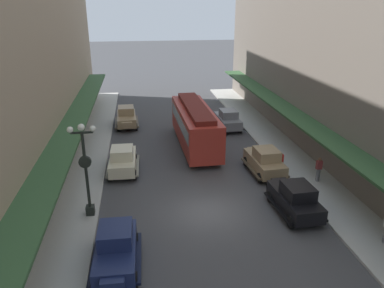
{
  "coord_description": "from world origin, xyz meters",
  "views": [
    {
      "loc": [
        -3.51,
        -17.69,
        10.94
      ],
      "look_at": [
        0.0,
        6.0,
        1.8
      ],
      "focal_mm": 34.77,
      "sensor_mm": 36.0,
      "label": 1
    }
  ],
  "objects": [
    {
      "name": "sidewalk_left",
      "position": [
        -7.5,
        0.0,
        0.07
      ],
      "size": [
        3.0,
        60.0,
        0.15
      ],
      "primitive_type": "cube",
      "color": "#B7B5AD",
      "rests_on": "ground"
    },
    {
      "name": "parked_car_5",
      "position": [
        -4.77,
        6.04,
        0.94
      ],
      "size": [
        2.24,
        4.29,
        1.84
      ],
      "color": "beige",
      "rests_on": "ground"
    },
    {
      "name": "pedestrian_1",
      "position": [
        7.67,
        2.48,
        0.99
      ],
      "size": [
        0.36,
        0.24,
        1.64
      ],
      "color": "slate",
      "rests_on": "sidewalk_right"
    },
    {
      "name": "parked_car_3",
      "position": [
        -4.7,
        16.27,
        0.94
      ],
      "size": [
        2.26,
        4.3,
        1.84
      ],
      "color": "#997F5B",
      "rests_on": "ground"
    },
    {
      "name": "parked_car_0",
      "position": [
        -4.81,
        -3.87,
        0.94
      ],
      "size": [
        2.22,
        4.29,
        1.84
      ],
      "color": "#19234C",
      "rests_on": "ground"
    },
    {
      "name": "streetcar",
      "position": [
        0.86,
        10.06,
        1.9
      ],
      "size": [
        2.74,
        9.66,
        3.46
      ],
      "color": "#A52D23",
      "rests_on": "ground"
    },
    {
      "name": "parked_car_4",
      "position": [
        4.7,
        -0.81,
        0.94
      ],
      "size": [
        2.3,
        4.31,
        1.84
      ],
      "color": "black",
      "rests_on": "ground"
    },
    {
      "name": "fire_hydrant",
      "position": [
        6.35,
        5.29,
        0.56
      ],
      "size": [
        0.24,
        0.24,
        0.82
      ],
      "color": "#B21E19",
      "rests_on": "sidewalk_right"
    },
    {
      "name": "ground_plane",
      "position": [
        0.0,
        0.0,
        0.0
      ],
      "size": [
        200.0,
        200.0,
        0.0
      ],
      "primitive_type": "plane",
      "color": "#424244"
    },
    {
      "name": "sidewalk_right",
      "position": [
        7.5,
        0.0,
        0.07
      ],
      "size": [
        3.0,
        60.0,
        0.15
      ],
      "primitive_type": "cube",
      "color": "#B7B5AD",
      "rests_on": "ground"
    },
    {
      "name": "parked_car_1",
      "position": [
        4.75,
        4.42,
        0.94
      ],
      "size": [
        2.31,
        4.32,
        1.84
      ],
      "color": "#997F5B",
      "rests_on": "ground"
    },
    {
      "name": "lamp_post_with_clock",
      "position": [
        -6.4,
        0.49,
        2.99
      ],
      "size": [
        1.42,
        0.44,
        5.16
      ],
      "color": "black",
      "rests_on": "sidewalk_left"
    },
    {
      "name": "parked_car_2",
      "position": [
        4.53,
        14.15,
        0.94
      ],
      "size": [
        2.26,
        4.3,
        1.84
      ],
      "color": "slate",
      "rests_on": "ground"
    }
  ]
}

